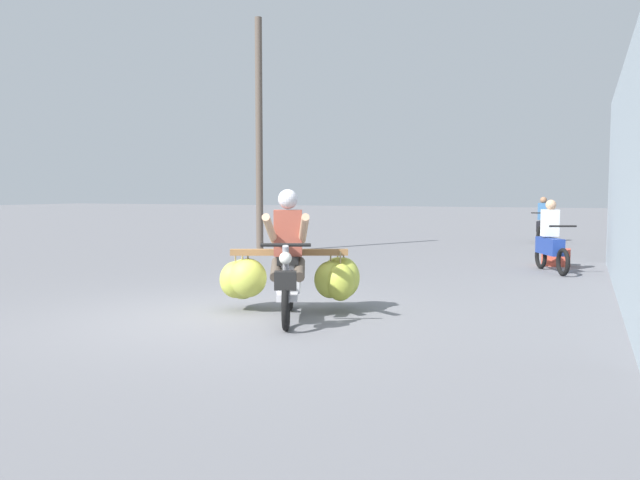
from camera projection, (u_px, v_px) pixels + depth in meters
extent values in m
plane|color=slate|center=(225.00, 318.00, 7.67)|extent=(120.00, 120.00, 0.00)
torus|color=black|center=(286.00, 306.00, 6.98)|extent=(0.30, 0.55, 0.56)
torus|color=black|center=(290.00, 289.00, 8.17)|extent=(0.30, 0.55, 0.56)
cube|color=silver|center=(288.00, 295.00, 7.47)|extent=(0.44, 0.61, 0.08)
cube|color=silver|center=(289.00, 276.00, 7.86)|extent=(0.51, 0.70, 0.36)
cube|color=black|center=(289.00, 259.00, 7.76)|extent=(0.48, 0.65, 0.10)
cylinder|color=gray|center=(286.00, 275.00, 7.01)|extent=(0.18, 0.29, 0.69)
cylinder|color=black|center=(286.00, 245.00, 6.94)|extent=(0.53, 0.26, 0.04)
sphere|color=silver|center=(285.00, 258.00, 6.88)|extent=(0.14, 0.14, 0.14)
cube|color=black|center=(285.00, 280.00, 6.85)|extent=(0.28, 0.24, 0.20)
cube|color=silver|center=(286.00, 279.00, 6.95)|extent=(0.20, 0.30, 0.04)
cube|color=olive|center=(289.00, 252.00, 7.98)|extent=(1.42, 0.69, 0.08)
cube|color=olive|center=(290.00, 253.00, 8.17)|extent=(1.27, 0.61, 0.06)
ellipsoid|color=#B9C349|center=(236.00, 280.00, 8.10)|extent=(0.55, 0.55, 0.48)
cylinder|color=#998459|center=(235.00, 257.00, 8.08)|extent=(0.02, 0.02, 0.17)
ellipsoid|color=#B5C045|center=(331.00, 280.00, 8.04)|extent=(0.47, 0.43, 0.48)
cylinder|color=#998459|center=(331.00, 257.00, 8.02)|extent=(0.02, 0.02, 0.16)
ellipsoid|color=#C0CA4F|center=(243.00, 279.00, 8.29)|extent=(0.60, 0.58, 0.53)
cylinder|color=#998459|center=(242.00, 255.00, 8.26)|extent=(0.02, 0.02, 0.16)
ellipsoid|color=#B7C146|center=(344.00, 278.00, 8.12)|extent=(0.54, 0.52, 0.53)
cylinder|color=#998459|center=(344.00, 255.00, 8.10)|extent=(0.02, 0.02, 0.12)
ellipsoid|color=#B0BA3F|center=(340.00, 282.00, 7.94)|extent=(0.50, 0.49, 0.48)
cylinder|color=#998459|center=(340.00, 259.00, 7.92)|extent=(0.02, 0.02, 0.18)
ellipsoid|color=#BAC44A|center=(248.00, 278.00, 8.02)|extent=(0.63, 0.62, 0.50)
cylinder|color=#998459|center=(248.00, 256.00, 8.00)|extent=(0.02, 0.02, 0.12)
ellipsoid|color=#B2BC42|center=(338.00, 275.00, 8.30)|extent=(0.58, 0.57, 0.48)
cylinder|color=#998459|center=(338.00, 254.00, 8.28)|extent=(0.02, 0.02, 0.14)
cube|color=#994738|center=(288.00, 233.00, 7.62)|extent=(0.40, 0.34, 0.56)
sphere|color=silver|center=(288.00, 199.00, 7.56)|extent=(0.24, 0.24, 0.24)
cylinder|color=tan|center=(304.00, 229.00, 7.27)|extent=(0.41, 0.68, 0.39)
cylinder|color=tan|center=(270.00, 229.00, 7.27)|extent=(0.32, 0.71, 0.39)
cylinder|color=#4C4238|center=(299.00, 269.00, 7.53)|extent=(0.29, 0.45, 0.27)
cylinder|color=#4C4238|center=(276.00, 269.00, 7.53)|extent=(0.29, 0.45, 0.27)
torus|color=black|center=(539.00, 235.00, 18.80)|extent=(0.13, 0.53, 0.52)
torus|color=black|center=(545.00, 233.00, 19.76)|extent=(0.13, 0.53, 0.52)
cube|color=black|center=(543.00, 226.00, 19.35)|extent=(0.33, 0.92, 0.32)
cylinder|color=black|center=(540.00, 213.00, 18.79)|extent=(0.50, 0.09, 0.04)
cube|color=#386699|center=(543.00, 211.00, 19.33)|extent=(0.32, 0.23, 0.52)
sphere|color=#9E7051|center=(543.00, 200.00, 19.29)|extent=(0.20, 0.20, 0.20)
torus|color=black|center=(563.00, 262.00, 11.51)|extent=(0.28, 0.51, 0.52)
torus|color=black|center=(541.00, 256.00, 12.61)|extent=(0.28, 0.51, 0.52)
cube|color=navy|center=(550.00, 246.00, 12.14)|extent=(0.58, 0.92, 0.32)
cylinder|color=black|center=(563.00, 226.00, 11.51)|extent=(0.47, 0.23, 0.04)
cube|color=silver|center=(550.00, 223.00, 12.13)|extent=(0.36, 0.30, 0.52)
sphere|color=tan|center=(551.00, 205.00, 12.08)|extent=(0.20, 0.20, 0.20)
cube|color=#CC4C38|center=(556.00, 257.00, 13.13)|extent=(0.56, 0.40, 0.36)
cylinder|color=brown|center=(259.00, 136.00, 15.85)|extent=(0.18, 0.18, 5.91)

